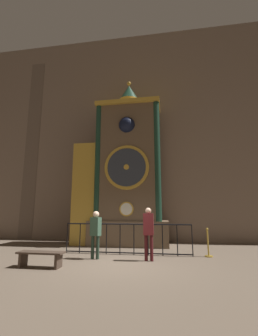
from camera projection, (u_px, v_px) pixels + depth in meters
name	position (u px, v px, depth m)	size (l,w,h in m)	color
ground_plane	(119.00, 264.00, 6.91)	(28.00, 28.00, 0.00)	brown
cathedral_back_wall	(136.00, 131.00, 13.19)	(24.00, 0.32, 12.46)	#7A6656
clock_tower	(122.00, 173.00, 11.26)	(4.62, 1.84, 8.47)	brown
railing_fence	(127.00, 237.00, 8.48)	(4.83, 0.05, 1.13)	black
visitor_near	(96.00, 230.00, 7.76)	(0.39, 0.32, 1.60)	#213427
visitor_far	(149.00, 229.00, 7.49)	(0.34, 0.23, 1.71)	#461518
stanchion_post	(208.00, 247.00, 8.02)	(0.28, 0.28, 1.00)	#B28E33
visitor_bench	(41.00, 256.00, 6.53)	(1.38, 0.40, 0.44)	#423328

